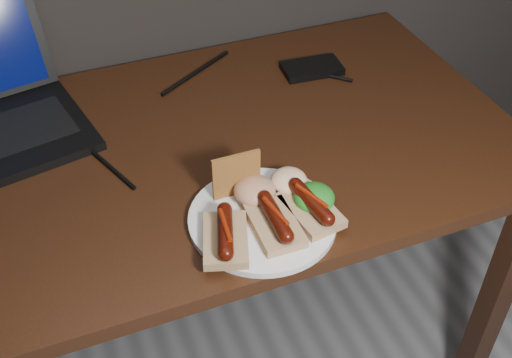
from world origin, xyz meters
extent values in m
cube|color=#33170C|center=(0.00, 1.38, 0.73)|extent=(1.40, 0.70, 0.03)
cube|color=#33170C|center=(0.65, 1.08, 0.36)|extent=(0.05, 0.05, 0.72)
cube|color=#33170C|center=(0.65, 1.68, 0.36)|extent=(0.05, 0.05, 0.72)
cube|color=black|center=(0.40, 1.54, 0.76)|extent=(0.13, 0.08, 0.02)
cylinder|color=black|center=(-0.09, 1.39, 0.75)|extent=(0.07, 0.17, 0.01)
cylinder|color=black|center=(0.15, 1.63, 0.75)|extent=(0.19, 0.12, 0.01)
cylinder|color=black|center=(0.41, 1.52, 0.75)|extent=(0.11, 0.10, 0.01)
cylinder|color=silver|center=(0.12, 1.15, 0.76)|extent=(0.29, 0.29, 0.01)
cube|color=tan|center=(0.04, 1.11, 0.77)|extent=(0.10, 0.13, 0.02)
cylinder|color=#451204|center=(0.04, 1.11, 0.79)|extent=(0.05, 0.10, 0.02)
sphere|color=#451204|center=(0.03, 1.07, 0.79)|extent=(0.03, 0.02, 0.02)
sphere|color=#451204|center=(0.06, 1.16, 0.79)|extent=(0.03, 0.02, 0.02)
cylinder|color=maroon|center=(0.04, 1.11, 0.80)|extent=(0.02, 0.07, 0.01)
cube|color=tan|center=(0.13, 1.11, 0.77)|extent=(0.07, 0.12, 0.02)
cylinder|color=#451204|center=(0.13, 1.11, 0.79)|extent=(0.03, 0.10, 0.02)
sphere|color=#451204|center=(0.13, 1.07, 0.79)|extent=(0.03, 0.02, 0.02)
sphere|color=#451204|center=(0.13, 1.16, 0.79)|extent=(0.03, 0.02, 0.02)
cylinder|color=maroon|center=(0.13, 1.11, 0.80)|extent=(0.02, 0.07, 0.01)
cube|color=tan|center=(0.19, 1.12, 0.77)|extent=(0.09, 0.12, 0.02)
cylinder|color=#451204|center=(0.19, 1.12, 0.79)|extent=(0.04, 0.10, 0.02)
sphere|color=#451204|center=(0.20, 1.08, 0.79)|extent=(0.03, 0.02, 0.02)
sphere|color=#451204|center=(0.19, 1.17, 0.79)|extent=(0.03, 0.02, 0.02)
cylinder|color=maroon|center=(0.19, 1.12, 0.80)|extent=(0.03, 0.07, 0.01)
cube|color=#AF6A30|center=(0.10, 1.22, 0.80)|extent=(0.08, 0.01, 0.08)
ellipsoid|color=#0F4F13|center=(0.21, 1.14, 0.78)|extent=(0.07, 0.07, 0.04)
ellipsoid|color=maroon|center=(0.12, 1.19, 0.78)|extent=(0.07, 0.07, 0.04)
ellipsoid|color=beige|center=(0.19, 1.20, 0.78)|extent=(0.06, 0.06, 0.04)
camera|label=1|loc=(-0.17, 0.45, 1.51)|focal=45.00mm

